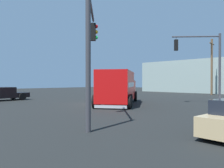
{
  "coord_description": "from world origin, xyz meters",
  "views": [
    {
      "loc": [
        14.29,
        -12.82,
        1.93
      ],
      "look_at": [
        0.56,
        1.24,
        1.74
      ],
      "focal_mm": 36.04,
      "sensor_mm": 36.0,
      "label": 1
    }
  ],
  "objects_px": {
    "delivery_truck": "(118,87)",
    "utility_pole": "(212,66)",
    "traffic_light_primary": "(91,41)",
    "traffic_light_secondary": "(204,57)",
    "pickup_black": "(2,94)"
  },
  "relations": [
    {
      "from": "traffic_light_primary",
      "to": "pickup_black",
      "type": "bearing_deg",
      "value": 172.82
    },
    {
      "from": "traffic_light_primary",
      "to": "pickup_black",
      "type": "distance_m",
      "value": 16.84
    },
    {
      "from": "traffic_light_secondary",
      "to": "pickup_black",
      "type": "relative_size",
      "value": 1.12
    },
    {
      "from": "traffic_light_primary",
      "to": "traffic_light_secondary",
      "type": "relative_size",
      "value": 0.95
    },
    {
      "from": "traffic_light_secondary",
      "to": "utility_pole",
      "type": "distance_m",
      "value": 15.25
    },
    {
      "from": "pickup_black",
      "to": "traffic_light_primary",
      "type": "bearing_deg",
      "value": -7.18
    },
    {
      "from": "traffic_light_secondary",
      "to": "pickup_black",
      "type": "bearing_deg",
      "value": -145.98
    },
    {
      "from": "pickup_black",
      "to": "utility_pole",
      "type": "bearing_deg",
      "value": 65.74
    },
    {
      "from": "traffic_light_primary",
      "to": "pickup_black",
      "type": "relative_size",
      "value": 1.06
    },
    {
      "from": "traffic_light_primary",
      "to": "traffic_light_secondary",
      "type": "distance_m",
      "value": 13.03
    },
    {
      "from": "traffic_light_secondary",
      "to": "utility_pole",
      "type": "xyz_separation_m",
      "value": [
        -4.76,
        14.49,
        0.21
      ]
    },
    {
      "from": "pickup_black",
      "to": "utility_pole",
      "type": "height_order",
      "value": "utility_pole"
    },
    {
      "from": "delivery_truck",
      "to": "traffic_light_secondary",
      "type": "distance_m",
      "value": 7.93
    },
    {
      "from": "delivery_truck",
      "to": "pickup_black",
      "type": "distance_m",
      "value": 12.39
    },
    {
      "from": "delivery_truck",
      "to": "utility_pole",
      "type": "height_order",
      "value": "utility_pole"
    }
  ]
}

